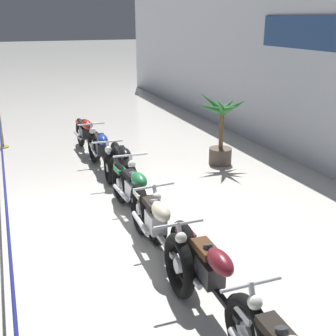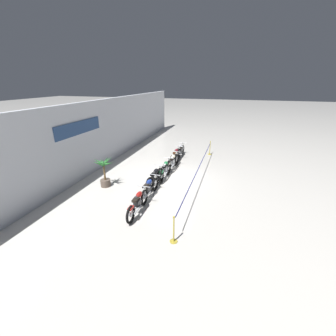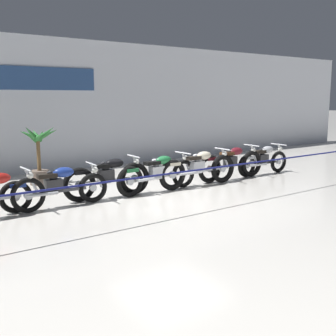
# 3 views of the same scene
# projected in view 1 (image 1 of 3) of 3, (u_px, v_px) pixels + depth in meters

# --- Properties ---
(ground_plane) EXTENTS (120.00, 120.00, 0.00)m
(ground_plane) POSITION_uv_depth(u_px,v_px,m) (105.00, 225.00, 6.91)
(ground_plane) COLOR silver
(motorcycle_red_0) EXTENTS (2.21, 0.62, 0.95)m
(motorcycle_red_0) POSITION_uv_depth(u_px,v_px,m) (86.00, 135.00, 10.40)
(motorcycle_red_0) COLOR black
(motorcycle_red_0) RESTS_ON ground
(motorcycle_blue_1) EXTENTS (2.36, 0.62, 0.92)m
(motorcycle_blue_1) POSITION_uv_depth(u_px,v_px,m) (102.00, 151.00, 9.25)
(motorcycle_blue_1) COLOR black
(motorcycle_blue_1) RESTS_ON ground
(motorcycle_black_2) EXTENTS (2.21, 0.62, 0.98)m
(motorcycle_black_2) POSITION_uv_depth(u_px,v_px,m) (123.00, 168.00, 8.13)
(motorcycle_black_2) COLOR black
(motorcycle_black_2) RESTS_ON ground
(motorcycle_green_3) EXTENTS (2.43, 0.62, 0.95)m
(motorcycle_green_3) POSITION_uv_depth(u_px,v_px,m) (136.00, 194.00, 6.92)
(motorcycle_green_3) COLOR black
(motorcycle_green_3) RESTS_ON ground
(motorcycle_cream_4) EXTENTS (2.49, 0.62, 0.98)m
(motorcycle_cream_4) POSITION_uv_depth(u_px,v_px,m) (157.00, 229.00, 5.79)
(motorcycle_cream_4) COLOR black
(motorcycle_cream_4) RESTS_ON ground
(motorcycle_maroon_5) EXTENTS (2.42, 0.62, 0.97)m
(motorcycle_maroon_5) POSITION_uv_depth(u_px,v_px,m) (212.00, 280.00, 4.66)
(motorcycle_maroon_5) COLOR black
(motorcycle_maroon_5) RESTS_ON ground
(potted_palm_left_of_row) EXTENTS (1.12, 1.23, 1.69)m
(potted_palm_left_of_row) POSITION_uv_depth(u_px,v_px,m) (221.00, 130.00, 9.56)
(potted_palm_left_of_row) COLOR brown
(potted_palm_left_of_row) RESTS_ON ground
(stanchion_far_left) EXTENTS (10.40, 0.28, 1.05)m
(stanchion_far_left) POSITION_uv_depth(u_px,v_px,m) (4.00, 165.00, 7.49)
(stanchion_far_left) COLOR gold
(stanchion_far_left) RESTS_ON ground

